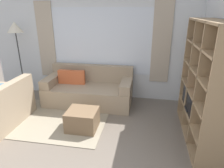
{
  "coord_description": "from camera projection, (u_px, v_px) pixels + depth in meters",
  "views": [
    {
      "loc": [
        1.13,
        -1.92,
        2.2
      ],
      "look_at": [
        0.51,
        1.63,
        0.85
      ],
      "focal_mm": 32.0,
      "sensor_mm": 36.0,
      "label": 1
    }
  ],
  "objects": [
    {
      "name": "wall_back",
      "position": [
        102.0,
        45.0,
        5.01
      ],
      "size": [
        5.88,
        0.11,
        2.7
      ],
      "color": "silver",
      "rests_on": "ground_plane"
    },
    {
      "name": "couch_main",
      "position": [
        89.0,
        90.0,
        4.93
      ],
      "size": [
        2.09,
        0.96,
        0.88
      ],
      "color": "gray",
      "rests_on": "ground_plane"
    },
    {
      "name": "floor_lamp",
      "position": [
        15.0,
        31.0,
        4.95
      ],
      "size": [
        0.37,
        0.37,
        1.92
      ],
      "color": "black",
      "rests_on": "ground_plane"
    },
    {
      "name": "shelving_unit",
      "position": [
        206.0,
        85.0,
        3.37
      ],
      "size": [
        0.44,
        1.85,
        2.05
      ],
      "color": "#232328",
      "rests_on": "ground_plane"
    },
    {
      "name": "area_rug",
      "position": [
        51.0,
        119.0,
        4.27
      ],
      "size": [
        2.37,
        1.64,
        0.01
      ],
      "primitive_type": "cube",
      "color": "gray",
      "rests_on": "ground_plane"
    },
    {
      "name": "wall_right",
      "position": [
        224.0,
        65.0,
        3.23
      ],
      "size": [
        0.07,
        4.16,
        2.7
      ],
      "primitive_type": "cube",
      "color": "silver",
      "rests_on": "ground_plane"
    },
    {
      "name": "ottoman",
      "position": [
        82.0,
        120.0,
        3.86
      ],
      "size": [
        0.57,
        0.51,
        0.4
      ],
      "color": "brown",
      "rests_on": "ground_plane"
    }
  ]
}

